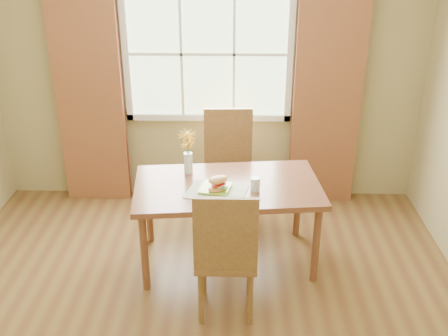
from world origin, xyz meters
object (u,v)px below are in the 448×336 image
(dining_table, at_px, (228,193))
(water_glass, at_px, (255,185))
(chair_near, at_px, (226,251))
(chair_far, at_px, (228,162))
(flower_vase, at_px, (188,147))
(croissant_sandwich, at_px, (218,184))

(dining_table, distance_m, water_glass, 0.27)
(chair_near, distance_m, water_glass, 0.68)
(chair_far, height_order, water_glass, chair_far)
(dining_table, height_order, flower_vase, flower_vase)
(chair_near, height_order, water_glass, chair_near)
(dining_table, xyz_separation_m, flower_vase, (-0.33, 0.20, 0.31))
(croissant_sandwich, xyz_separation_m, flower_vase, (-0.26, 0.34, 0.16))
(flower_vase, bearing_deg, water_glass, -29.25)
(croissant_sandwich, height_order, water_glass, croissant_sandwich)
(dining_table, height_order, water_glass, water_glass)
(chair_near, bearing_deg, dining_table, 90.22)
(dining_table, xyz_separation_m, water_glass, (0.22, -0.10, 0.13))
(croissant_sandwich, distance_m, water_glass, 0.29)
(croissant_sandwich, bearing_deg, chair_far, 47.28)
(chair_near, relative_size, croissant_sandwich, 5.18)
(dining_table, xyz_separation_m, croissant_sandwich, (-0.07, -0.14, 0.15))
(water_glass, distance_m, flower_vase, 0.65)
(croissant_sandwich, bearing_deg, dining_table, 24.86)
(chair_near, height_order, chair_far, chair_far)
(dining_table, distance_m, croissant_sandwich, 0.22)
(croissant_sandwich, xyz_separation_m, water_glass, (0.29, 0.04, -0.02))
(chair_near, height_order, croissant_sandwich, chair_near)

